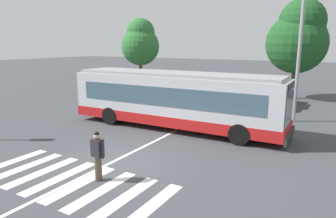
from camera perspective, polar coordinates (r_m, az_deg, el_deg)
The scene contains 12 objects.
ground_plane at distance 12.51m, azimuth -9.24°, elevation -9.44°, with size 160.00×160.00×0.00m, color #424449.
city_transit_bus at distance 16.64m, azimuth 1.22°, elevation 1.78°, with size 12.05×2.80×3.06m.
pedestrian_crossing_street at distance 10.59m, azimuth -12.98°, elevation -8.02°, with size 0.58×0.29×1.72m.
parked_car_red at distance 26.80m, azimuth 2.83°, elevation 3.89°, with size 1.90×4.51×1.35m.
parked_car_black at distance 25.46m, azimuth 7.75°, elevation 3.36°, with size 2.11×4.61×1.35m.
parked_car_champagne at distance 24.96m, azimuth 14.16°, elevation 2.94°, with size 1.92×4.52×1.35m.
parked_car_silver at distance 24.29m, azimuth 20.06°, elevation 2.33°, with size 1.91×4.52×1.35m.
twin_arm_street_lamp at distance 19.37m, azimuth 23.51°, elevation 12.71°, with size 4.74×0.32×8.17m.
background_tree_left at distance 33.62m, azimuth -5.18°, elevation 12.26°, with size 4.06×4.06×7.26m.
background_tree_right at distance 27.84m, azimuth 23.07°, elevation 12.21°, with size 4.92×4.92×8.16m.
crosswalk_painted_stripes at distance 11.17m, azimuth -17.79°, elevation -12.57°, with size 7.06×3.04×0.01m.
lane_center_line at distance 14.05m, azimuth -4.31°, elevation -6.87°, with size 0.16×24.00×0.01m, color silver.
Camera 1 is at (7.52, -8.91, 4.54)m, focal length 32.73 mm.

